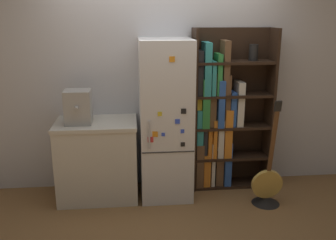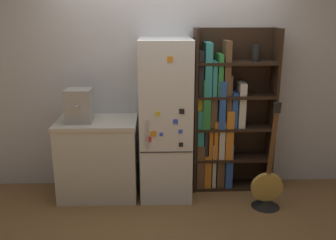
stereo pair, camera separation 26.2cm
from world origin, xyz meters
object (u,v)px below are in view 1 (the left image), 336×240
object	(u,v)px
guitar	(267,189)
espresso_machine	(78,107)
refrigerator	(165,120)
bookshelf	(221,116)

from	to	relation	value
guitar	espresso_machine	bearing A→B (deg)	170.85
refrigerator	guitar	world-z (taller)	refrigerator
espresso_machine	guitar	size ratio (longest dim) A/B	0.30
bookshelf	guitar	bearing A→B (deg)	-52.42
espresso_machine	guitar	xyz separation A→B (m)	(2.01, -0.32, -0.90)
refrigerator	guitar	size ratio (longest dim) A/B	1.48
refrigerator	guitar	xyz separation A→B (m)	(1.08, -0.37, -0.71)
bookshelf	refrigerator	bearing A→B (deg)	-165.87
bookshelf	guitar	distance (m)	0.97
espresso_machine	refrigerator	bearing A→B (deg)	2.62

